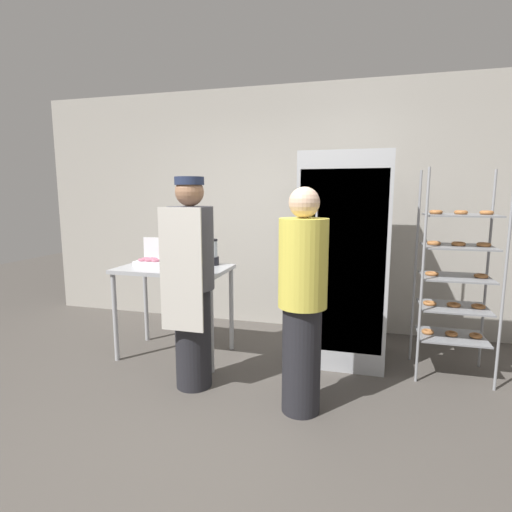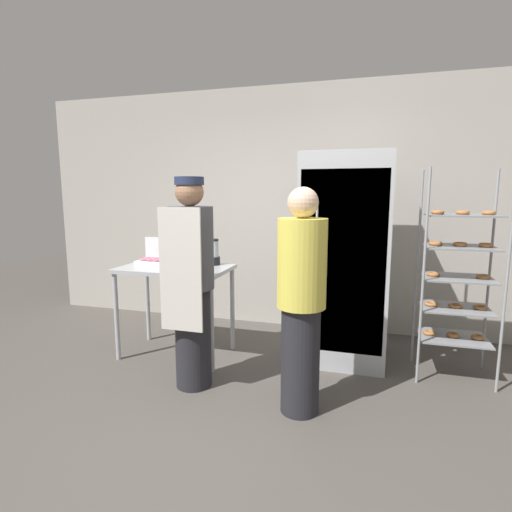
{
  "view_description": "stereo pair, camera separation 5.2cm",
  "coord_description": "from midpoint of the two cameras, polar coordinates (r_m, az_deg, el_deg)",
  "views": [
    {
      "loc": [
        0.81,
        -2.29,
        1.55
      ],
      "look_at": [
        -0.03,
        0.82,
        1.05
      ],
      "focal_mm": 28.0,
      "sensor_mm": 36.0,
      "label": 1
    },
    {
      "loc": [
        0.86,
        -2.28,
        1.55
      ],
      "look_at": [
        -0.03,
        0.82,
        1.05
      ],
      "focal_mm": 28.0,
      "sensor_mm": 36.0,
      "label": 2
    }
  ],
  "objects": [
    {
      "name": "baking_rack",
      "position": [
        3.75,
        27.21,
        -2.67
      ],
      "size": [
        0.61,
        0.48,
        1.76
      ],
      "color": "#93969B",
      "rests_on": "ground_plane"
    },
    {
      "name": "donut_box",
      "position": [
        3.99,
        -14.13,
        -0.64
      ],
      "size": [
        0.28,
        0.22,
        0.26
      ],
      "color": "white",
      "rests_on": "prep_counter"
    },
    {
      "name": "refrigerator",
      "position": [
        3.79,
        12.91,
        -0.44
      ],
      "size": [
        0.78,
        0.76,
        1.91
      ],
      "color": "#ADAFB5",
      "rests_on": "ground_plane"
    },
    {
      "name": "person_customer",
      "position": [
        2.81,
        7.02,
        -6.41
      ],
      "size": [
        0.34,
        0.34,
        1.6
      ],
      "color": "#232328",
      "rests_on": "ground_plane"
    },
    {
      "name": "person_baker",
      "position": [
        3.19,
        -8.76,
        -3.52
      ],
      "size": [
        0.36,
        0.37,
        1.68
      ],
      "color": "#232328",
      "rests_on": "ground_plane"
    },
    {
      "name": "blender_pitcher",
      "position": [
        3.9,
        -5.64,
        0.37
      ],
      "size": [
        0.12,
        0.12,
        0.25
      ],
      "color": "black",
      "rests_on": "prep_counter"
    },
    {
      "name": "ground_plane",
      "position": [
        2.89,
        -3.68,
        -23.73
      ],
      "size": [
        14.0,
        14.0,
        0.0
      ],
      "primitive_type": "plane",
      "color": "#4C4742"
    },
    {
      "name": "back_wall",
      "position": [
        4.69,
        5.86,
        6.66
      ],
      "size": [
        6.4,
        0.12,
        2.76
      ],
      "primitive_type": "cube",
      "color": "#ADA89E",
      "rests_on": "ground_plane"
    },
    {
      "name": "prep_counter",
      "position": [
        3.88,
        -11.08,
        -3.16
      ],
      "size": [
        1.04,
        0.62,
        0.87
      ],
      "color": "#ADAFB5",
      "rests_on": "ground_plane"
    }
  ]
}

